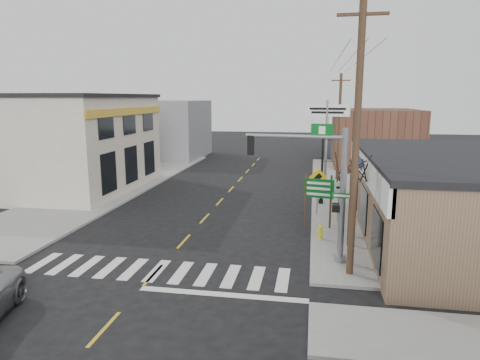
% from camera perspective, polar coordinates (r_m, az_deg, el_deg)
% --- Properties ---
extents(ground, '(140.00, 140.00, 0.00)m').
position_cam_1_polar(ground, '(17.34, -11.48, -12.29)').
color(ground, black).
rests_on(ground, ground).
extents(sidewalk_right, '(6.00, 38.00, 0.13)m').
position_cam_1_polar(sidewalk_right, '(28.76, 15.55, -2.94)').
color(sidewalk_right, gray).
rests_on(sidewalk_right, ground).
extents(sidewalk_left, '(6.00, 38.00, 0.13)m').
position_cam_1_polar(sidewalk_left, '(32.28, -18.13, -1.59)').
color(sidewalk_left, gray).
rests_on(sidewalk_left, ground).
extents(center_line, '(0.12, 56.00, 0.01)m').
position_cam_1_polar(center_line, '(24.53, -4.74, -5.11)').
color(center_line, gold).
rests_on(center_line, ground).
extents(crosswalk, '(11.00, 2.20, 0.01)m').
position_cam_1_polar(crosswalk, '(17.68, -11.01, -11.78)').
color(crosswalk, silver).
rests_on(crosswalk, ground).
extents(left_building, '(12.00, 12.00, 6.80)m').
position_cam_1_polar(left_building, '(34.65, -23.57, 4.47)').
color(left_building, beige).
rests_on(left_building, ground).
extents(bldg_distant_right, '(8.00, 10.00, 5.60)m').
position_cam_1_polar(bldg_distant_right, '(45.38, 17.43, 5.45)').
color(bldg_distant_right, brown).
rests_on(bldg_distant_right, ground).
extents(bldg_distant_left, '(9.00, 10.00, 6.40)m').
position_cam_1_polar(bldg_distant_left, '(49.91, -10.22, 6.70)').
color(bldg_distant_left, slate).
rests_on(bldg_distant_left, ground).
extents(traffic_signal_pole, '(4.45, 0.37, 5.63)m').
position_cam_1_polar(traffic_signal_pole, '(17.47, 11.43, -0.12)').
color(traffic_signal_pole, gray).
rests_on(traffic_signal_pole, sidewalk_right).
extents(guide_sign, '(1.58, 0.13, 2.77)m').
position_cam_1_polar(guide_sign, '(22.25, 10.38, -1.82)').
color(guide_sign, '#493322').
rests_on(guide_sign, sidewalk_right).
extents(fire_hydrant, '(0.22, 0.22, 0.69)m').
position_cam_1_polar(fire_hydrant, '(20.86, 10.67, -6.74)').
color(fire_hydrant, yellow).
rests_on(fire_hydrant, sidewalk_right).
extents(ped_crossing_sign, '(1.05, 0.07, 2.70)m').
position_cam_1_polar(ped_crossing_sign, '(24.76, 10.34, -0.38)').
color(ped_crossing_sign, gray).
rests_on(ped_crossing_sign, sidewalk_right).
extents(lamp_post, '(0.66, 0.52, 5.07)m').
position_cam_1_polar(lamp_post, '(27.23, 11.06, 2.95)').
color(lamp_post, black).
rests_on(lamp_post, sidewalk_right).
extents(dance_center_sign, '(3.04, 0.19, 6.45)m').
position_cam_1_polar(dance_center_sign, '(30.29, 11.52, 7.42)').
color(dance_center_sign, gray).
rests_on(dance_center_sign, sidewalk_right).
extents(bare_tree, '(2.47, 2.47, 4.95)m').
position_cam_1_polar(bare_tree, '(19.53, 14.87, 2.47)').
color(bare_tree, black).
rests_on(bare_tree, sidewalk_right).
extents(shrub_front, '(1.42, 1.42, 1.07)m').
position_cam_1_polar(shrub_front, '(18.11, 20.92, -9.54)').
color(shrub_front, '#193A17').
rests_on(shrub_front, sidewalk_right).
extents(shrub_back, '(0.99, 0.99, 0.74)m').
position_cam_1_polar(shrub_back, '(23.06, 22.07, -5.67)').
color(shrub_back, black).
rests_on(shrub_back, sidewalk_right).
extents(utility_pole_near, '(1.76, 0.26, 10.12)m').
position_cam_1_polar(utility_pole_near, '(16.08, 15.25, 5.35)').
color(utility_pole_near, '#493720').
rests_on(utility_pole_near, sidewalk_right).
extents(utility_pole_far, '(1.48, 0.22, 8.52)m').
position_cam_1_polar(utility_pole_far, '(35.77, 13.06, 7.04)').
color(utility_pole_far, '#402E1C').
rests_on(utility_pole_far, sidewalk_right).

